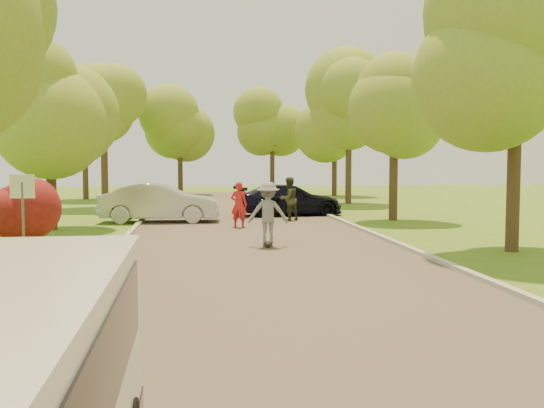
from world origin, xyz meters
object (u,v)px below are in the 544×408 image
silver_sedan (160,203)px  person_striped (239,205)px  longboard (268,244)px  person_olive (289,199)px  skateboarder (268,213)px  street_sign (23,201)px  dark_sedan (289,200)px

silver_sedan → person_striped: size_ratio=2.80×
longboard → person_olive: (1.76, 7.61, 0.81)m
skateboarder → person_olive: (1.76, 7.61, -0.09)m
silver_sedan → skateboarder: 8.41m
longboard → person_striped: bearing=-76.5°
person_striped → street_sign: bearing=74.5°
street_sign → skateboarder: street_sign is taller
street_sign → skateboarder: bearing=24.2°
silver_sedan → longboard: (3.54, -7.63, -0.69)m
street_sign → skateboarder: 6.65m
dark_sedan → person_olive: bearing=163.7°
street_sign → person_striped: 9.67m
street_sign → longboard: (6.04, 2.71, -1.47)m
street_sign → person_olive: (7.80, 10.32, -0.66)m
street_sign → person_olive: bearing=52.9°
street_sign → silver_sedan: size_ratio=0.45×
person_striped → dark_sedan: bearing=-99.0°
longboard → silver_sedan: bearing=-57.0°
street_sign → skateboarder: size_ratio=1.23×
skateboarder → person_striped: size_ratio=1.03×
dark_sedan → skateboarder: 10.21m
person_olive → dark_sedan: bearing=-130.4°
silver_sedan → dark_sedan: 6.15m
person_olive → longboard: bearing=45.7°
silver_sedan → person_olive: 5.30m
person_striped → silver_sedan: bearing=-19.2°
dark_sedan → skateboarder: skateboarder is taller
skateboarder → silver_sedan: bearing=-57.0°
dark_sedan → street_sign: bearing=140.0°
dark_sedan → person_olive: 2.41m
longboard → skateboarder: (0.00, 0.00, 0.90)m
longboard → skateboarder: skateboarder is taller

